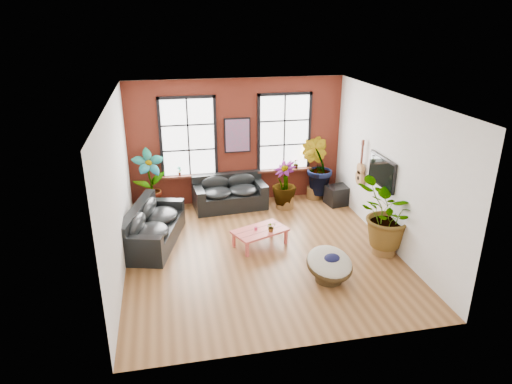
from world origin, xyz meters
TOP-DOWN VIEW (x-y plane):
  - room at (0.00, 0.15)m, footprint 6.04×6.54m
  - sofa_back at (-0.32, 2.77)m, footprint 2.06×1.13m
  - sofa_left at (-2.44, 0.96)m, footprint 1.55×2.50m
  - coffee_table at (0.04, 0.34)m, footprint 1.42×1.13m
  - papasan_chair at (1.10, -1.43)m, footprint 1.14×1.15m
  - poster at (0.00, 3.18)m, footprint 0.74×0.06m
  - tv_wall_unit at (2.93, 0.60)m, footprint 0.13×1.86m
  - media_box at (2.75, 2.35)m, footprint 0.73×0.64m
  - pot_back_left at (-2.48, 2.83)m, footprint 0.65×0.65m
  - pot_back_right at (2.24, 2.93)m, footprint 0.55×0.55m
  - pot_right_wall at (2.72, -0.59)m, footprint 0.55×0.55m
  - pot_mid at (1.19, 2.41)m, footprint 0.65×0.65m
  - floor_plant_back_left at (-2.45, 2.79)m, footprint 0.99×0.80m
  - floor_plant_back_right at (2.27, 2.93)m, footprint 1.17×1.15m
  - floor_plant_right_wall at (2.73, -0.62)m, footprint 1.89×1.87m
  - floor_plant_mid at (1.16, 2.40)m, footprint 0.92×0.92m
  - table_plant at (0.28, 0.20)m, footprint 0.23×0.20m
  - sill_plant_left at (-1.65, 3.13)m, footprint 0.17×0.17m
  - sill_plant_right at (1.70, 3.13)m, footprint 0.19×0.19m

SIDE VIEW (x-z plane):
  - pot_back_right at x=2.24m, z-range 0.00..0.34m
  - pot_mid at x=1.19m, z-range 0.00..0.36m
  - pot_back_left at x=-2.48m, z-range 0.00..0.37m
  - pot_right_wall at x=2.72m, z-range 0.00..0.39m
  - media_box at x=2.75m, z-range 0.00..0.54m
  - coffee_table at x=0.04m, z-range 0.11..0.59m
  - papasan_chair at x=1.10m, z-range 0.01..0.73m
  - sofa_back at x=-0.32m, z-range -0.04..0.87m
  - sofa_left at x=-2.44m, z-range -0.04..0.88m
  - table_plant at x=0.28m, z-range 0.40..0.64m
  - floor_plant_mid at x=1.16m, z-range 0.14..1.35m
  - floor_plant_right_wall at x=2.73m, z-range 0.16..1.74m
  - floor_plant_back_left at x=-2.45m, z-range 0.15..1.79m
  - floor_plant_back_right at x=2.27m, z-range 0.15..1.81m
  - sill_plant_left at x=-1.65m, z-range 0.90..1.17m
  - sill_plant_right at x=1.70m, z-range 0.90..1.17m
  - tv_wall_unit at x=2.93m, z-range 0.94..2.14m
  - room at x=0.00m, z-range -0.02..3.52m
  - poster at x=0.00m, z-range 1.46..2.44m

